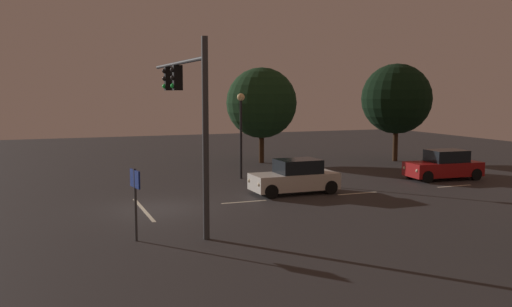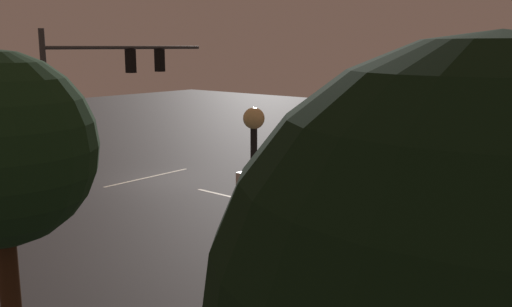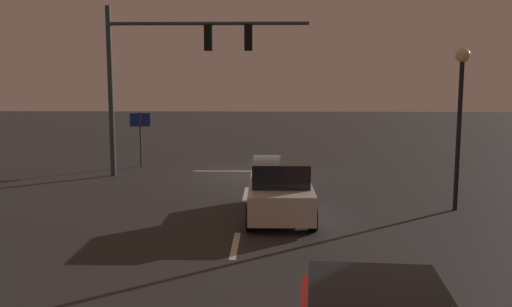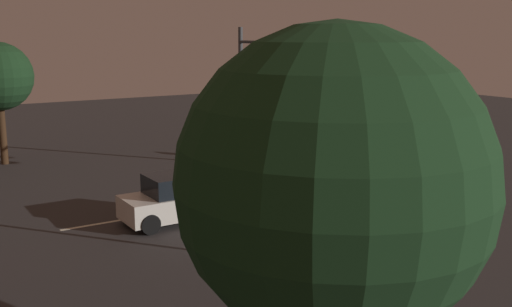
% 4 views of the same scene
% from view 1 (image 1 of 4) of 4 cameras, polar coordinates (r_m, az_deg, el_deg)
% --- Properties ---
extents(ground_plane, '(80.00, 80.00, 0.00)m').
position_cam_1_polar(ground_plane, '(24.65, -10.05, -5.56)').
color(ground_plane, '#2D2B2B').
extents(traffic_signal_assembly, '(8.11, 0.47, 6.87)m').
position_cam_1_polar(traffic_signal_assembly, '(21.24, -7.15, 5.58)').
color(traffic_signal_assembly, '#383A3D').
rests_on(traffic_signal_assembly, ground_plane).
extents(lane_dash_far, '(0.16, 2.20, 0.01)m').
position_cam_1_polar(lane_dash_far, '(25.68, -1.22, -4.97)').
color(lane_dash_far, beige).
rests_on(lane_dash_far, ground_plane).
extents(lane_dash_mid, '(0.16, 2.20, 0.01)m').
position_cam_1_polar(lane_dash_mid, '(28.25, 10.33, -4.03)').
color(lane_dash_mid, beige).
rests_on(lane_dash_mid, ground_plane).
extents(lane_dash_near, '(0.16, 2.20, 0.01)m').
position_cam_1_polar(lane_dash_near, '(31.76, 19.63, -3.15)').
color(lane_dash_near, beige).
rests_on(lane_dash_near, ground_plane).
extents(stop_bar, '(5.00, 0.16, 0.01)m').
position_cam_1_polar(stop_bar, '(24.54, -11.45, -5.63)').
color(stop_bar, beige).
rests_on(stop_bar, ground_plane).
extents(car_approaching, '(1.93, 4.38, 1.70)m').
position_cam_1_polar(car_approaching, '(27.76, 4.02, -2.46)').
color(car_approaching, silver).
rests_on(car_approaching, ground_plane).
extents(car_distant, '(2.19, 4.47, 1.70)m').
position_cam_1_polar(car_distant, '(33.88, 18.67, -1.18)').
color(car_distant, maroon).
rests_on(car_distant, ground_plane).
extents(street_lamp_left_kerb, '(0.44, 0.44, 4.95)m').
position_cam_1_polar(street_lamp_left_kerb, '(32.15, -1.55, 3.55)').
color(street_lamp_left_kerb, black).
rests_on(street_lamp_left_kerb, ground_plane).
extents(route_sign, '(0.90, 0.20, 2.49)m').
position_cam_1_polar(route_sign, '(19.17, -12.25, -3.56)').
color(route_sign, '#383A3D').
rests_on(route_sign, ground_plane).
extents(tree_left_near, '(4.97, 4.97, 6.74)m').
position_cam_1_polar(tree_left_near, '(39.37, 0.57, 5.19)').
color(tree_left_near, '#382314').
rests_on(tree_left_near, ground_plane).
extents(tree_left_far, '(5.05, 5.05, 7.06)m').
position_cam_1_polar(tree_left_far, '(41.64, 14.19, 5.44)').
color(tree_left_far, '#382314').
rests_on(tree_left_far, ground_plane).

